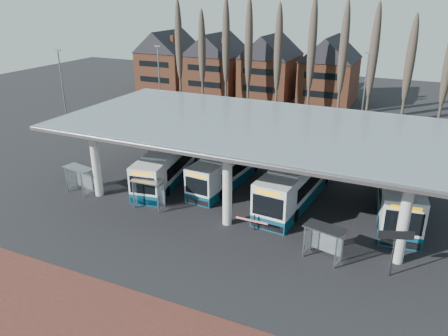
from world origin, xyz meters
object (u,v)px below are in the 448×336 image
at_px(bus_2, 299,179).
at_px(shelter_2, 325,235).
at_px(bus_3, 398,187).
at_px(shelter_0, 79,174).
at_px(shelter_1, 149,187).
at_px(bus_1, 230,166).
at_px(bus_0, 171,163).

bearing_deg(bus_2, shelter_2, -59.70).
xyz_separation_m(bus_3, shelter_0, (-24.99, -8.36, -0.01)).
distance_m(shelter_1, shelter_2, 14.36).
bearing_deg(shelter_1, shelter_0, 178.28).
relative_size(shelter_1, shelter_2, 0.97).
bearing_deg(bus_1, shelter_2, -35.54).
height_order(bus_2, bus_3, bus_3).
height_order(bus_1, shelter_1, bus_1).
height_order(bus_3, shelter_1, bus_3).
relative_size(bus_0, bus_2, 0.93).
bearing_deg(shelter_2, shelter_0, -171.15).
distance_m(shelter_0, shelter_1, 7.05).
xyz_separation_m(bus_2, shelter_0, (-17.39, -6.80, 0.02)).
xyz_separation_m(bus_2, shelter_1, (-10.34, -6.71, 0.08)).
distance_m(bus_1, shelter_0, 13.12).
distance_m(bus_0, shelter_1, 6.01).
relative_size(bus_2, shelter_0, 4.80).
distance_m(bus_0, shelter_0, 8.05).
distance_m(bus_0, bus_1, 5.52).
height_order(bus_2, shelter_1, bus_2).
height_order(bus_1, bus_2, bus_2).
relative_size(bus_1, shelter_0, 4.18).
distance_m(bus_3, shelter_1, 19.75).
bearing_deg(shelter_1, bus_2, 30.50).
height_order(bus_0, shelter_1, bus_0).
xyz_separation_m(bus_0, shelter_0, (-5.48, -5.90, 0.16)).
bearing_deg(shelter_2, bus_0, 167.88).
relative_size(bus_1, shelter_2, 4.11).
height_order(bus_0, bus_2, bus_2).
height_order(bus_3, shelter_2, bus_3).
xyz_separation_m(bus_3, shelter_1, (-17.94, -8.27, 0.05)).
bearing_deg(shelter_1, bus_1, 60.83).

